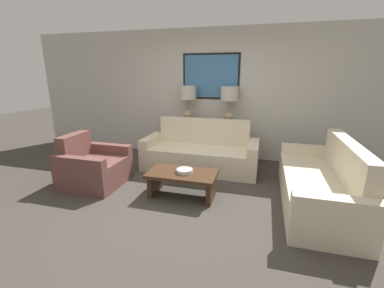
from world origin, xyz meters
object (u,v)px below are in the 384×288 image
(table_lamp_left, at_px, (188,97))
(console_table, at_px, (208,140))
(coffee_table, at_px, (182,179))
(couch_by_back_wall, at_px, (201,153))
(table_lamp_right, at_px, (230,98))
(couch_by_side, at_px, (321,185))
(decorative_bowl, at_px, (185,171))
(armchair_near_back_wall, at_px, (93,167))

(table_lamp_left, bearing_deg, console_table, 0.00)
(coffee_table, bearing_deg, couch_by_back_wall, 90.85)
(console_table, height_order, couch_by_back_wall, couch_by_back_wall)
(table_lamp_right, bearing_deg, couch_by_side, -45.98)
(couch_by_side, xyz_separation_m, decorative_bowl, (-1.87, -0.26, 0.10))
(console_table, distance_m, table_lamp_left, 0.99)
(armchair_near_back_wall, bearing_deg, table_lamp_right, 42.09)
(table_lamp_right, bearing_deg, table_lamp_left, 180.00)
(table_lamp_left, height_order, coffee_table, table_lamp_left)
(decorative_bowl, distance_m, armchair_near_back_wall, 1.59)
(table_lamp_left, height_order, armchair_near_back_wall, table_lamp_left)
(couch_by_back_wall, xyz_separation_m, decorative_bowl, (0.05, -1.20, 0.10))
(table_lamp_left, bearing_deg, table_lamp_right, 0.00)
(console_table, height_order, coffee_table, console_table)
(table_lamp_left, xyz_separation_m, decorative_bowl, (0.48, -1.80, -0.89))
(table_lamp_left, xyz_separation_m, table_lamp_right, (0.86, 0.00, 0.00))
(table_lamp_right, xyz_separation_m, couch_by_side, (1.49, -1.54, -1.00))
(coffee_table, xyz_separation_m, armchair_near_back_wall, (-1.54, 0.04, 0.01))
(console_table, bearing_deg, table_lamp_left, 180.00)
(console_table, bearing_deg, decorative_bowl, -88.29)
(table_lamp_left, xyz_separation_m, couch_by_side, (2.35, -1.54, -1.00))
(table_lamp_right, distance_m, couch_by_back_wall, 1.24)
(console_table, xyz_separation_m, table_lamp_left, (-0.43, 0.00, 0.89))
(table_lamp_right, xyz_separation_m, armchair_near_back_wall, (-1.96, -1.77, -1.02))
(table_lamp_right, bearing_deg, coffee_table, -102.87)
(couch_by_side, bearing_deg, table_lamp_left, 146.72)
(table_lamp_right, relative_size, couch_by_back_wall, 0.34)
(couch_by_back_wall, distance_m, armchair_near_back_wall, 1.92)
(table_lamp_left, relative_size, armchair_near_back_wall, 0.79)
(couch_by_back_wall, bearing_deg, decorative_bowl, -87.42)
(console_table, relative_size, decorative_bowl, 6.17)
(decorative_bowl, xyz_separation_m, armchair_near_back_wall, (-1.58, 0.04, -0.12))
(couch_by_back_wall, height_order, coffee_table, couch_by_back_wall)
(table_lamp_right, relative_size, decorative_bowl, 3.04)
(table_lamp_left, bearing_deg, decorative_bowl, -74.99)
(decorative_bowl, relative_size, armchair_near_back_wall, 0.26)
(couch_by_side, bearing_deg, coffee_table, -172.19)
(decorative_bowl, bearing_deg, couch_by_back_wall, 92.58)
(console_table, relative_size, table_lamp_left, 2.03)
(console_table, distance_m, couch_by_side, 2.47)
(table_lamp_right, relative_size, armchair_near_back_wall, 0.79)
(table_lamp_left, relative_size, coffee_table, 0.71)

